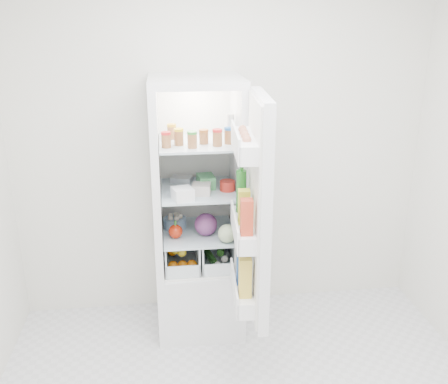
{
  "coord_description": "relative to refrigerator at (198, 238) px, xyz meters",
  "views": [
    {
      "loc": [
        -0.42,
        -1.99,
        2.17
      ],
      "look_at": [
        -0.05,
        0.95,
        1.11
      ],
      "focal_mm": 40.0,
      "sensor_mm": 36.0,
      "label": 1
    }
  ],
  "objects": [
    {
      "name": "refrigerator",
      "position": [
        0.0,
        0.0,
        0.0
      ],
      "size": [
        0.6,
        0.6,
        1.8
      ],
      "color": "white",
      "rests_on": "ground"
    },
    {
      "name": "shelf_top",
      "position": [
        -0.0,
        -0.06,
        0.71
      ],
      "size": [
        0.49,
        0.53,
        0.02
      ],
      "primitive_type": "cube",
      "color": "silver",
      "rests_on": "refrigerator"
    },
    {
      "name": "salad_bag",
      "position": [
        0.18,
        -0.26,
        0.14
      ],
      "size": [
        0.12,
        0.12,
        0.12
      ],
      "primitive_type": "sphere",
      "color": "#A8BD8E",
      "rests_on": "shelf_low"
    },
    {
      "name": "foil_tray",
      "position": [
        -0.1,
        0.12,
        0.41
      ],
      "size": [
        0.17,
        0.15,
        0.04
      ],
      "primitive_type": "cube",
      "rotation": [
        0.0,
        0.0,
        -0.3
      ],
      "color": "#B7B8BC",
      "rests_on": "shelf_mid"
    },
    {
      "name": "tin_red",
      "position": [
        0.19,
        -0.11,
        0.43
      ],
      "size": [
        0.12,
        0.12,
        0.07
      ],
      "primitive_type": "cylinder",
      "rotation": [
        0.0,
        0.0,
        -0.18
      ],
      "color": "red",
      "rests_on": "shelf_mid"
    },
    {
      "name": "tub_cream",
      "position": [
        0.02,
        -0.16,
        0.43
      ],
      "size": [
        0.14,
        0.14,
        0.07
      ],
      "primitive_type": "cube",
      "rotation": [
        0.0,
        0.0,
        -0.17
      ],
      "color": "beige",
      "rests_on": "shelf_mid"
    },
    {
      "name": "shelf_low",
      "position": [
        -0.0,
        -0.06,
        0.07
      ],
      "size": [
        0.49,
        0.53,
        0.01
      ],
      "primitive_type": "cube",
      "color": "silver",
      "rests_on": "refrigerator"
    },
    {
      "name": "shelf_mid",
      "position": [
        -0.0,
        -0.06,
        0.38
      ],
      "size": [
        0.49,
        0.53,
        0.02
      ],
      "primitive_type": "cube",
      "color": "silver",
      "rests_on": "refrigerator"
    },
    {
      "name": "crisper_left",
      "position": [
        -0.12,
        -0.06,
        -0.06
      ],
      "size": [
        0.23,
        0.46,
        0.22
      ],
      "primitive_type": null,
      "color": "silver",
      "rests_on": "refrigerator"
    },
    {
      "name": "mushroom_bowl",
      "position": [
        -0.16,
        0.01,
        0.12
      ],
      "size": [
        0.21,
        0.21,
        0.07
      ],
      "primitive_type": "cylinder",
      "rotation": [
        0.0,
        0.0,
        -0.4
      ],
      "color": "#7E9DBC",
      "rests_on": "shelf_low"
    },
    {
      "name": "veg_pile",
      "position": [
        0.13,
        -0.06,
        -0.1
      ],
      "size": [
        0.16,
        0.3,
        0.1
      ],
      "color": "#1B4D19",
      "rests_on": "refrigerator"
    },
    {
      "name": "tub_green",
      "position": [
        0.06,
        -0.03,
        0.44
      ],
      "size": [
        0.12,
        0.16,
        0.09
      ],
      "primitive_type": "cube",
      "rotation": [
        0.0,
        0.0,
        0.11
      ],
      "color": "#408D50",
      "rests_on": "shelf_mid"
    },
    {
      "name": "tub_white",
      "position": [
        -0.11,
        -0.26,
        0.43
      ],
      "size": [
        0.15,
        0.15,
        0.08
      ],
      "primitive_type": "cube",
      "rotation": [
        0.0,
        0.0,
        0.29
      ],
      "color": "white",
      "rests_on": "shelf_mid"
    },
    {
      "name": "fridge_door",
      "position": [
        0.28,
        -0.64,
        0.43
      ],
      "size": [
        0.21,
        0.6,
        1.3
      ],
      "rotation": [
        0.0,
        0.0,
        1.5
      ],
      "color": "white",
      "rests_on": "refrigerator"
    },
    {
      "name": "condiment_jars",
      "position": [
        -0.02,
        -0.14,
        0.76
      ],
      "size": [
        0.46,
        0.32,
        0.08
      ],
      "color": "#B21919",
      "rests_on": "shelf_top"
    },
    {
      "name": "citrus_pile",
      "position": [
        -0.13,
        -0.12,
        -0.07
      ],
      "size": [
        0.2,
        0.24,
        0.16
      ],
      "color": "orange",
      "rests_on": "refrigerator"
    },
    {
      "name": "crisper_right",
      "position": [
        0.12,
        -0.06,
        -0.06
      ],
      "size": [
        0.23,
        0.46,
        0.22
      ],
      "primitive_type": null,
      "color": "silver",
      "rests_on": "refrigerator"
    },
    {
      "name": "room_walls",
      "position": [
        0.2,
        -1.25,
        0.93
      ],
      "size": [
        3.02,
        3.02,
        2.61
      ],
      "color": "silver",
      "rests_on": "ground"
    },
    {
      "name": "squeeze_bottle",
      "position": [
        0.21,
        -0.1,
        0.81
      ],
      "size": [
        0.07,
        0.07,
        0.18
      ],
      "primitive_type": "cylinder",
      "rotation": [
        0.0,
        0.0,
        0.35
      ],
      "color": "silver",
      "rests_on": "shelf_top"
    },
    {
      "name": "red_cabbage",
      "position": [
        0.05,
        -0.13,
        0.16
      ],
      "size": [
        0.15,
        0.15,
        0.15
      ],
      "primitive_type": "sphere",
      "color": "#4E1C52",
      "rests_on": "shelf_low"
    },
    {
      "name": "bell_pepper",
      "position": [
        -0.16,
        -0.16,
        0.13
      ],
      "size": [
        0.09,
        0.09,
        0.09
      ],
      "primitive_type": "sphere",
      "color": "red",
      "rests_on": "shelf_low"
    }
  ]
}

